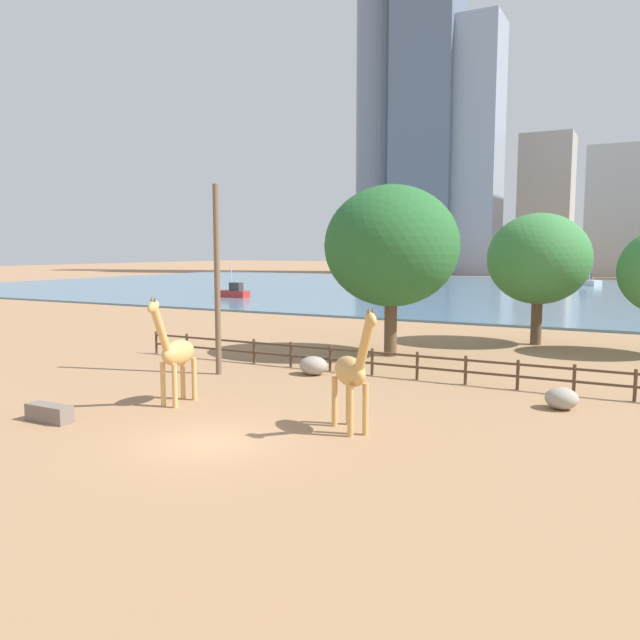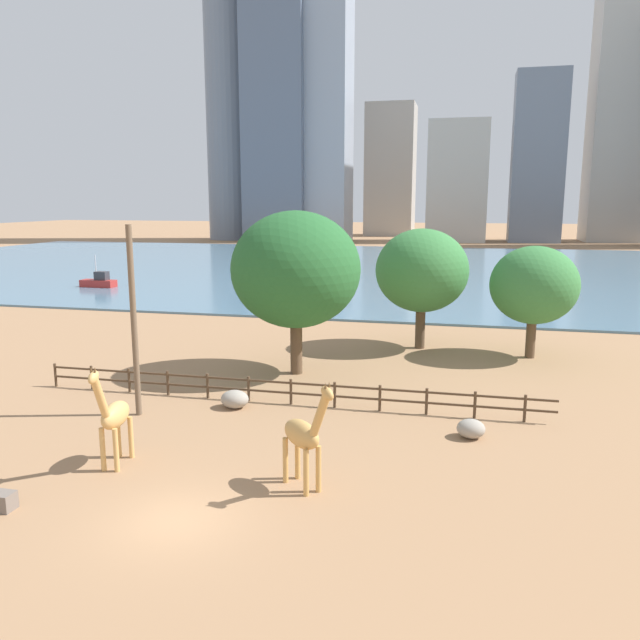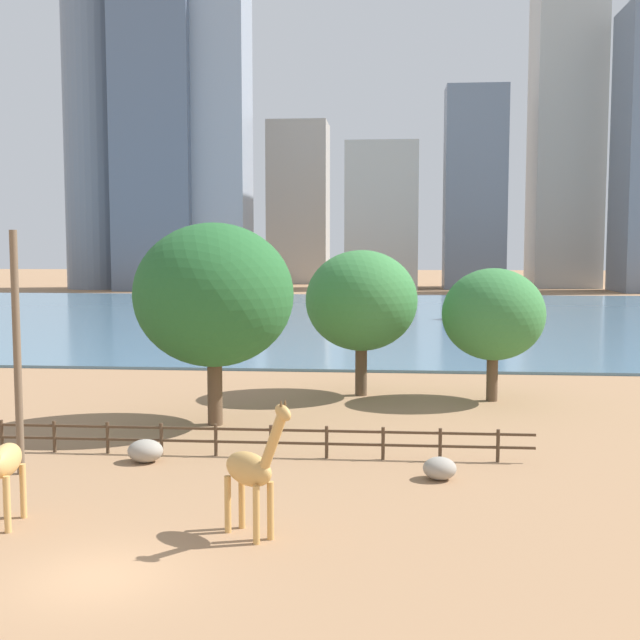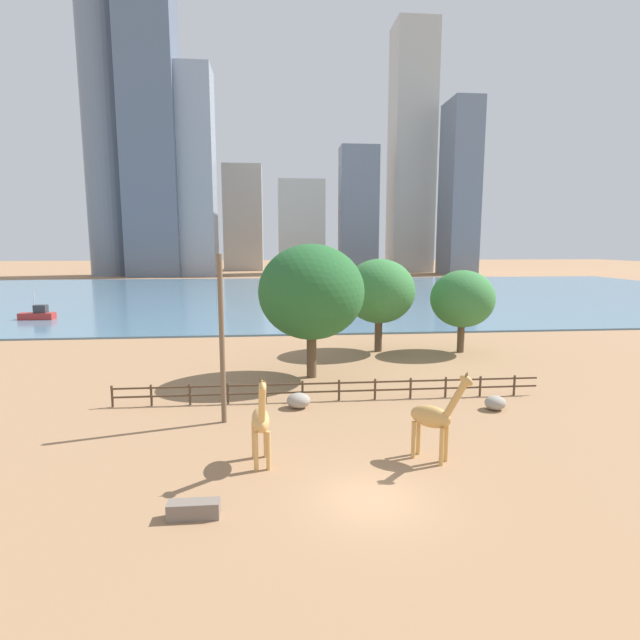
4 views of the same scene
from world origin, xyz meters
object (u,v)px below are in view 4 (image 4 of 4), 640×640
feeding_trough (194,510)px  boat_ferry (38,314)px  tree_left_large (311,292)px  utility_pole (222,340)px  boulder_near_fence (495,403)px  boulder_by_pole (299,401)px  giraffe_companion (434,417)px  tree_center_broad (379,291)px  boat_sailboat (390,290)px  tree_right_tall (462,299)px  boat_tug (303,283)px  giraffe_tall (261,421)px

feeding_trough → boat_ferry: bearing=118.8°
tree_left_large → utility_pole: bearing=-121.7°
boulder_near_fence → boulder_by_pole: bearing=172.9°
feeding_trough → boat_ferry: (-26.31, 47.93, 0.52)m
giraffe_companion → tree_center_broad: tree_center_broad is taller
boat_ferry → boat_sailboat: 55.23m
utility_pole → boat_sailboat: utility_pole is taller
boulder_by_pole → tree_center_broad: (7.91, 14.94, 4.93)m
boat_ferry → boat_sailboat: bearing=-153.6°
tree_right_tall → boat_ferry: 51.11m
tree_center_broad → boat_tug: tree_center_broad is taller
giraffe_companion → boat_sailboat: bearing=119.3°
utility_pole → boat_sailboat: size_ratio=1.18×
giraffe_tall → utility_pole: size_ratio=0.48×
utility_pole → feeding_trough: utility_pole is taller
giraffe_companion → boat_ferry: (-36.13, 44.15, -1.18)m
utility_pole → boulder_by_pole: bearing=25.7°
boat_ferry → giraffe_tall: bearing=124.6°
boat_tug → boat_sailboat: bearing=-15.6°
boulder_near_fence → boat_sailboat: (8.21, 61.07, 0.97)m
giraffe_tall → boulder_near_fence: 14.71m
boat_sailboat → boat_tug: boat_tug is taller
tree_right_tall → boat_tug: (-9.55, 70.23, -3.85)m
boat_tug → boat_ferry: bearing=-82.5°
tree_left_large → tree_center_broad: 10.54m
giraffe_tall → feeding_trough: 4.91m
boulder_by_pole → boulder_near_fence: bearing=-7.1°
giraffe_companion → boulder_by_pole: size_ratio=3.06×
tree_left_large → boat_tug: 77.64m
boulder_near_fence → tree_left_large: bearing=140.8°
giraffe_tall → boat_ferry: 52.42m
tree_right_tall → boat_ferry: bearing=153.7°
giraffe_tall → giraffe_companion: giraffe_tall is taller
giraffe_tall → tree_left_large: tree_left_large is taller
giraffe_tall → boat_sailboat: size_ratio=0.56×
giraffe_companion → boat_sailboat: (13.97, 67.37, -0.62)m
tree_left_large → boat_sailboat: size_ratio=1.25×
boat_ferry → feeding_trough: bearing=120.3°
giraffe_tall → boulder_by_pole: size_ratio=3.09×
giraffe_tall → boat_ferry: giraffe_tall is taller
feeding_trough → boat_tug: (9.82, 95.58, 0.58)m
feeding_trough → boat_tug: 96.09m
tree_right_tall → boat_tug: tree_right_tall is taller
tree_right_tall → boat_sailboat: (4.42, 45.79, -3.36)m
feeding_trough → tree_center_broad: tree_center_broad is taller
tree_right_tall → boat_tug: bearing=97.7°
giraffe_companion → boulder_near_fence: bearing=88.5°
utility_pole → tree_left_large: size_ratio=0.95×
feeding_trough → tree_right_tall: size_ratio=0.25×
giraffe_companion → utility_pole: 11.50m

